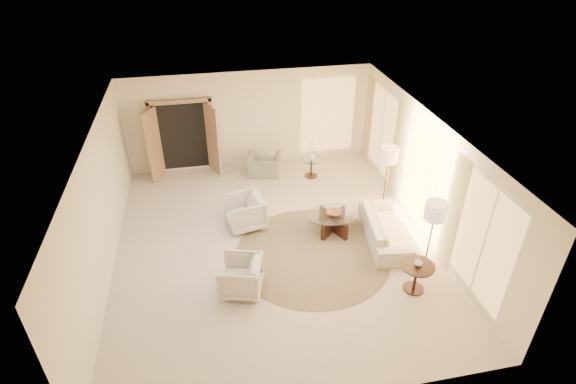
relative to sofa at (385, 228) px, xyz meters
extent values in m
cube|color=beige|center=(-2.51, 0.32, -0.31)|extent=(7.00, 8.00, 0.02)
cube|color=white|center=(-2.51, 0.32, 2.50)|extent=(7.00, 8.00, 0.02)
cube|color=#EEE4CA|center=(-2.51, 4.32, 1.10)|extent=(7.00, 0.04, 2.80)
cube|color=#EEE4CA|center=(-2.51, -3.68, 1.10)|extent=(7.00, 0.04, 2.80)
cube|color=#EEE4CA|center=(-6.01, 0.32, 1.10)|extent=(0.04, 8.00, 2.80)
cube|color=#EEE4CA|center=(0.99, 0.32, 1.10)|extent=(0.04, 8.00, 2.80)
cube|color=#A27E60|center=(-4.41, 4.21, 0.78)|extent=(1.80, 0.12, 2.16)
cube|color=#A27E60|center=(-5.21, 3.94, 0.73)|extent=(0.35, 0.66, 2.00)
cube|color=#A27E60|center=(-3.61, 3.94, 0.73)|extent=(0.35, 0.66, 2.00)
cylinder|color=#433625|center=(-1.74, -0.19, -0.30)|extent=(3.72, 3.72, 0.01)
imported|color=beige|center=(0.00, 0.00, 0.00)|extent=(1.09, 2.17, 0.61)
imported|color=beige|center=(-3.08, 1.15, 0.13)|extent=(0.93, 0.97, 0.87)
imported|color=beige|center=(-3.41, -1.00, 0.10)|extent=(0.93, 0.96, 0.81)
imported|color=gray|center=(-2.24, 3.53, 0.10)|extent=(1.05, 0.81, 0.82)
cube|color=black|center=(-1.06, 0.54, -0.09)|extent=(0.46, 0.92, 0.43)
cube|color=black|center=(-1.06, 0.54, -0.09)|extent=(0.76, 0.73, 0.43)
cylinder|color=white|center=(-1.06, 0.54, 0.16)|extent=(1.52, 1.52, 0.02)
cylinder|color=black|center=(-0.02, -1.66, -0.29)|extent=(0.41, 0.41, 0.03)
cylinder|color=black|center=(-0.02, -1.66, 0.00)|extent=(0.06, 0.06, 0.59)
cylinder|color=black|center=(-0.02, -1.66, 0.30)|extent=(0.66, 0.66, 0.03)
cylinder|color=#2E241A|center=(-0.95, 3.17, -0.29)|extent=(0.36, 0.36, 0.03)
cylinder|color=#2E241A|center=(-0.95, 3.17, -0.04)|extent=(0.05, 0.05, 0.51)
cylinder|color=white|center=(-0.95, 3.17, 0.22)|extent=(0.46, 0.46, 0.03)
cylinder|color=#2E241A|center=(0.39, 1.10, -0.29)|extent=(0.30, 0.30, 0.03)
cylinder|color=#2E241A|center=(0.39, 1.10, 0.45)|extent=(0.03, 0.03, 1.51)
cylinder|color=#C3AD8F|center=(0.39, 1.10, 1.29)|extent=(0.43, 0.43, 0.37)
cylinder|color=#2E241A|center=(0.39, -1.24, -0.29)|extent=(0.30, 0.30, 0.03)
cylinder|color=#2E241A|center=(0.39, -1.24, 0.44)|extent=(0.03, 0.03, 1.48)
cylinder|color=#C3AD8F|center=(0.39, -1.24, 1.26)|extent=(0.42, 0.42, 0.36)
imported|color=brown|center=(-1.06, 0.54, 0.21)|extent=(0.44, 0.44, 0.08)
imported|color=silver|center=(-0.02, -1.66, 0.40)|extent=(0.16, 0.16, 0.17)
imported|color=silver|center=(-0.95, 3.17, 0.34)|extent=(0.27, 0.27, 0.22)
camera|label=1|loc=(-3.79, -7.65, 6.13)|focal=28.00mm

